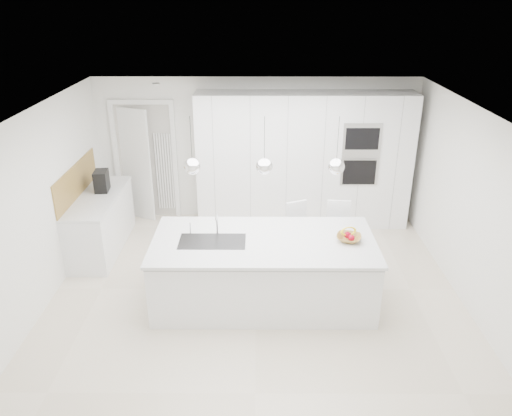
{
  "coord_description": "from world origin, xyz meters",
  "views": [
    {
      "loc": [
        0.03,
        -5.89,
        3.82
      ],
      "look_at": [
        0.0,
        0.3,
        1.1
      ],
      "focal_mm": 35.0,
      "sensor_mm": 36.0,
      "label": 1
    }
  ],
  "objects_px": {
    "fruit_bowl": "(349,238)",
    "espresso_machine": "(102,181)",
    "bar_stool_right": "(338,239)",
    "island_base": "(263,274)",
    "bar_stool_left": "(296,238)"
  },
  "relations": [
    {
      "from": "island_base",
      "to": "fruit_bowl",
      "type": "relative_size",
      "value": 9.04
    },
    {
      "from": "espresso_machine",
      "to": "island_base",
      "type": "bearing_deg",
      "value": -39.74
    },
    {
      "from": "bar_stool_left",
      "to": "bar_stool_right",
      "type": "height_order",
      "value": "bar_stool_right"
    },
    {
      "from": "espresso_machine",
      "to": "fruit_bowl",
      "type": "bearing_deg",
      "value": -30.64
    },
    {
      "from": "bar_stool_left",
      "to": "bar_stool_right",
      "type": "relative_size",
      "value": 0.97
    },
    {
      "from": "bar_stool_left",
      "to": "island_base",
      "type": "bearing_deg",
      "value": -142.52
    },
    {
      "from": "fruit_bowl",
      "to": "bar_stool_left",
      "type": "height_order",
      "value": "bar_stool_left"
    },
    {
      "from": "fruit_bowl",
      "to": "bar_stool_right",
      "type": "relative_size",
      "value": 0.29
    },
    {
      "from": "fruit_bowl",
      "to": "espresso_machine",
      "type": "distance_m",
      "value": 3.99
    },
    {
      "from": "fruit_bowl",
      "to": "espresso_machine",
      "type": "bearing_deg",
      "value": 154.75
    },
    {
      "from": "island_base",
      "to": "espresso_machine",
      "type": "distance_m",
      "value": 3.13
    },
    {
      "from": "bar_stool_right",
      "to": "bar_stool_left",
      "type": "bearing_deg",
      "value": -179.37
    },
    {
      "from": "bar_stool_right",
      "to": "fruit_bowl",
      "type": "bearing_deg",
      "value": -86.1
    },
    {
      "from": "island_base",
      "to": "fruit_bowl",
      "type": "height_order",
      "value": "fruit_bowl"
    },
    {
      "from": "bar_stool_left",
      "to": "fruit_bowl",
      "type": "bearing_deg",
      "value": -77.1
    }
  ]
}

